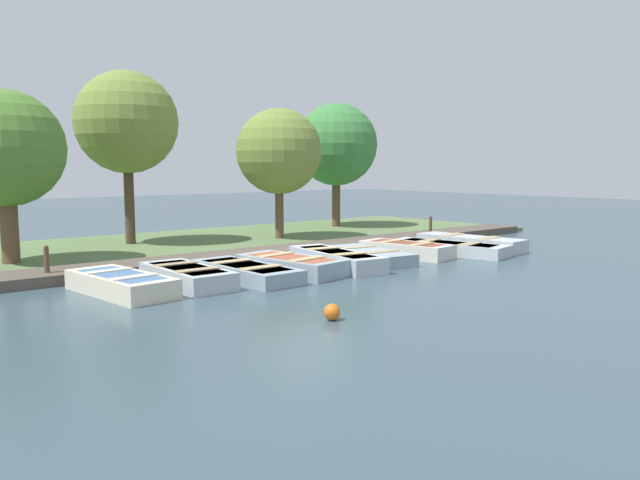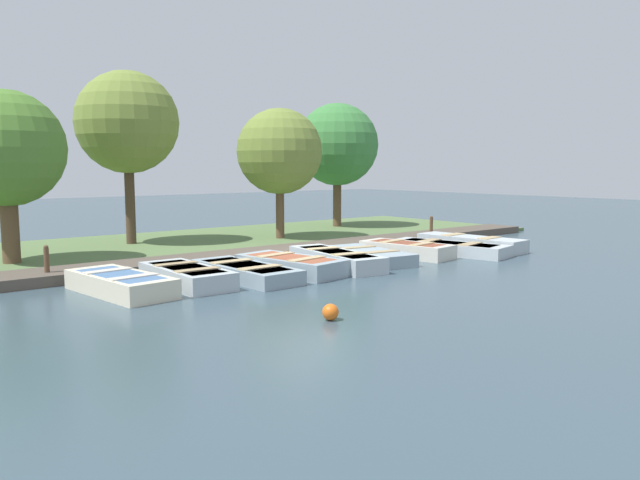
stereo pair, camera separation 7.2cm
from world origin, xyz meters
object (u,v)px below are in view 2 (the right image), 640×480
at_px(rowboat_2, 245,271).
at_px(rowboat_1, 186,276).
at_px(rowboat_4, 336,259).
at_px(park_tree_left, 127,123).
at_px(rowboat_3, 291,265).
at_px(rowboat_0, 120,283).
at_px(rowboat_6, 407,249).
at_px(mooring_post_far, 431,228).
at_px(park_tree_right, 337,145).
at_px(rowboat_8, 471,243).
at_px(buoy, 330,312).
at_px(rowboat_5, 368,256).
at_px(park_tree_far_left, 5,149).
at_px(mooring_post_near, 47,264).
at_px(park_tree_center, 280,152).
at_px(rowboat_7, 449,248).

bearing_deg(rowboat_2, rowboat_1, -98.99).
relative_size(rowboat_4, park_tree_left, 0.60).
distance_m(rowboat_2, rowboat_3, 1.24).
distance_m(rowboat_0, rowboat_6, 8.44).
distance_m(rowboat_0, mooring_post_far, 12.32).
xyz_separation_m(rowboat_4, mooring_post_far, (-2.39, 6.51, 0.22)).
bearing_deg(park_tree_left, park_tree_right, 91.26).
bearing_deg(mooring_post_far, rowboat_4, -69.89).
height_order(rowboat_8, buoy, rowboat_8).
bearing_deg(park_tree_left, rowboat_6, 36.98).
height_order(park_tree_left, park_tree_right, park_tree_left).
height_order(rowboat_5, rowboat_8, rowboat_8).
height_order(rowboat_1, rowboat_3, rowboat_3).
xyz_separation_m(rowboat_6, buoy, (4.32, -6.57, -0.07)).
xyz_separation_m(rowboat_2, mooring_post_far, (-2.34, 9.25, 0.26)).
bearing_deg(park_tree_far_left, rowboat_2, 35.93).
relative_size(rowboat_8, mooring_post_near, 4.09).
bearing_deg(rowboat_8, mooring_post_far, 153.70).
bearing_deg(rowboat_3, park_tree_center, 136.98).
xyz_separation_m(rowboat_2, park_tree_far_left, (-5.19, -3.76, 2.84)).
bearing_deg(park_tree_far_left, rowboat_6, 61.36).
distance_m(rowboat_1, park_tree_right, 13.18).
xyz_separation_m(rowboat_2, park_tree_right, (-7.35, 9.18, 3.29)).
xyz_separation_m(rowboat_5, park_tree_left, (-7.08, -3.74, 3.78)).
relative_size(mooring_post_near, park_tree_center, 0.19).
distance_m(rowboat_5, mooring_post_far, 5.73).
xyz_separation_m(rowboat_3, park_tree_right, (-7.44, 7.94, 3.25)).
relative_size(rowboat_5, rowboat_8, 0.84).
height_order(rowboat_0, buoy, rowboat_0).
distance_m(rowboat_3, buoy, 4.70).
distance_m(mooring_post_far, park_tree_left, 10.79).
bearing_deg(rowboat_2, mooring_post_far, 102.91).
bearing_deg(rowboat_8, park_tree_left, -136.65).
xyz_separation_m(rowboat_3, rowboat_4, (-0.06, 1.49, 0.00)).
height_order(rowboat_1, mooring_post_far, mooring_post_far).
bearing_deg(rowboat_3, rowboat_4, 82.67).
xyz_separation_m(rowboat_0, rowboat_1, (0.01, 1.48, -0.00)).
xyz_separation_m(rowboat_6, park_tree_center, (-5.25, -0.72, 2.87)).
height_order(rowboat_7, park_tree_center, park_tree_center).
bearing_deg(rowboat_3, mooring_post_near, -125.83).
xyz_separation_m(mooring_post_near, buoy, (6.57, 2.69, -0.29)).
bearing_deg(park_tree_left, rowboat_7, 41.92).
relative_size(rowboat_6, park_tree_left, 0.50).
height_order(rowboat_1, park_tree_center, park_tree_center).
bearing_deg(mooring_post_near, rowboat_4, 69.65).
bearing_deg(mooring_post_far, rowboat_1, -78.56).
bearing_deg(mooring_post_near, rowboat_8, 78.41).
distance_m(rowboat_4, rowboat_6, 2.83).
bearing_deg(rowboat_2, buoy, -14.70).
distance_m(rowboat_7, park_tree_far_left, 12.36).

